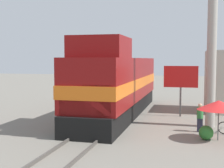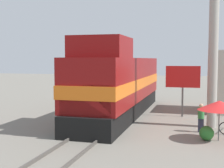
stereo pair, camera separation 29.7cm
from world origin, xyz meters
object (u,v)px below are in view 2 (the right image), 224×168
at_px(locomotive, 119,85).
at_px(billboard_sign, 183,79).
at_px(utility_pole, 213,44).
at_px(vendor_umbrella, 219,105).
at_px(person_bystander, 201,117).

relative_size(locomotive, billboard_sign, 4.41).
bearing_deg(billboard_sign, utility_pole, -58.61).
height_order(vendor_umbrella, billboard_sign, billboard_sign).
bearing_deg(locomotive, person_bystander, -33.35).
bearing_deg(person_bystander, utility_pole, 67.92).
xyz_separation_m(locomotive, utility_pole, (6.09, -2.10, 2.61)).
relative_size(billboard_sign, person_bystander, 2.24).
distance_m(utility_pole, billboard_sign, 4.13).
distance_m(locomotive, person_bystander, 6.70).
bearing_deg(utility_pole, person_bystander, -112.08).
bearing_deg(locomotive, billboard_sign, 11.63).
bearing_deg(utility_pole, locomotive, 160.96).
bearing_deg(person_bystander, billboard_sign, 105.08).
bearing_deg(billboard_sign, locomotive, -168.37).
distance_m(vendor_umbrella, person_bystander, 2.04).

